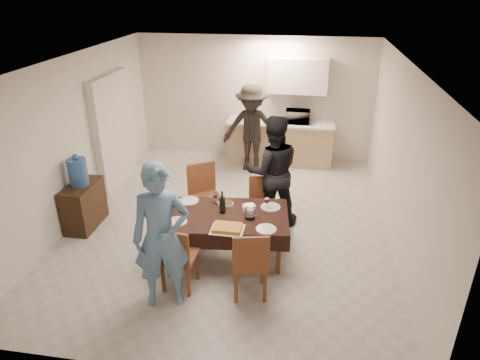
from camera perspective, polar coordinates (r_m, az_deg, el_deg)
The scene contains 33 objects.
floor at distance 7.06m, azimuth -1.37°, elevation -5.70°, with size 5.00×6.00×0.02m, color #B0B0AB.
ceiling at distance 6.14m, azimuth -1.62°, elevation 15.55°, with size 5.00×6.00×0.02m, color white.
wall_back at distance 9.31m, azimuth 1.92°, elevation 10.80°, with size 5.00×0.02×2.60m, color beige.
wall_front at distance 3.93m, azimuth -9.61°, elevation -11.76°, with size 5.00×0.02×2.60m, color beige.
wall_left at distance 7.35m, azimuth -21.12°, elevation 5.01°, with size 0.02×6.00×2.60m, color beige.
wall_right at distance 6.54m, azimuth 20.63°, elevation 2.65°, with size 0.02×6.00×2.60m, color beige.
stub_partition at distance 8.39m, azimuth -16.50°, elevation 6.30°, with size 0.15×1.40×2.10m, color beige.
kitchen_base_cabinet at distance 9.22m, azimuth 5.30°, elevation 4.87°, with size 2.20×0.60×0.86m, color tan.
kitchen_worktop at distance 9.07m, azimuth 5.42°, elevation 7.56°, with size 2.24×0.64×0.05m, color beige.
upper_cabinet at distance 8.95m, azimuth 7.71°, elevation 13.60°, with size 1.20×0.34×0.70m, color silver.
dining_table at distance 5.96m, azimuth -1.96°, elevation -4.89°, with size 1.83×1.19×0.68m.
chair_near_left at distance 5.42m, azimuth -8.40°, elevation -9.60°, with size 0.46×0.46×0.50m.
chair_near_right at distance 5.23m, azimuth 1.20°, elevation -10.42°, with size 0.51×0.52×0.52m.
chair_far_left at distance 6.62m, azimuth -4.72°, elevation -1.89°, with size 0.64×0.68×0.55m.
chair_far_right at distance 6.53m, azimuth 3.05°, elevation -3.09°, with size 0.49×0.50×0.48m.
console at distance 7.25m, azimuth -20.10°, elevation -3.20°, with size 0.39×0.79×0.73m, color black.
water_jug at distance 7.01m, azimuth -20.80°, elevation 0.98°, with size 0.29×0.29×0.43m, color #3362A9.
wine_bottle at distance 5.91m, azimuth -2.38°, elevation -2.97°, with size 0.08×0.08×0.33m, color black, non-canonical shape.
water_pitcher at distance 5.80m, azimuth 1.33°, elevation -4.25°, with size 0.14×0.14×0.21m, color white.
savoury_tart at distance 5.59m, azimuth -1.70°, elevation -6.40°, with size 0.43×0.32×0.05m, color gold.
salad_bowl at distance 6.04m, azimuth 1.15°, elevation -3.73°, with size 0.18×0.18×0.07m, color silver.
mushroom_dish at distance 6.18m, azimuth -1.94°, elevation -3.17°, with size 0.21×0.21×0.04m, color silver.
wine_glass_a at distance 5.80m, azimuth -7.81°, elevation -4.49°, with size 0.09×0.09×0.21m, color white, non-canonical shape.
wine_glass_b at distance 6.05m, azimuth 3.60°, elevation -3.10°, with size 0.08×0.08×0.19m, color white, non-canonical shape.
wine_glass_c at distance 6.19m, azimuth -3.27°, elevation -2.36°, with size 0.08×0.08×0.19m, color white, non-canonical shape.
plate_near_left at distance 5.82m, azimuth -8.36°, elevation -5.51°, with size 0.27×0.27×0.02m, color silver.
plate_near_right at distance 5.61m, azimuth 3.51°, elevation -6.56°, with size 0.27×0.27×0.02m, color silver.
plate_far_left at distance 6.32m, azimuth -6.81°, elevation -2.76°, with size 0.28×0.28×0.02m, color silver.
plate_far_right at distance 6.13m, azimuth 4.09°, elevation -3.61°, with size 0.28×0.28×0.02m, color silver.
microwave at distance 9.01m, azimuth 7.72°, elevation 8.39°, with size 0.49×0.33×0.27m, color silver.
person_near at distance 5.08m, azimuth -10.43°, elevation -7.52°, with size 0.67×0.44×1.84m, color #5782A5.
person_far at distance 6.70m, azimuth 4.33°, elevation 1.15°, with size 0.88×0.69×1.81m, color black.
person_kitchen at distance 8.69m, azimuth 1.55°, elevation 6.90°, with size 1.15×0.66×1.78m, color black.
Camera 1 is at (1.12, -5.94, 3.65)m, focal length 32.00 mm.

